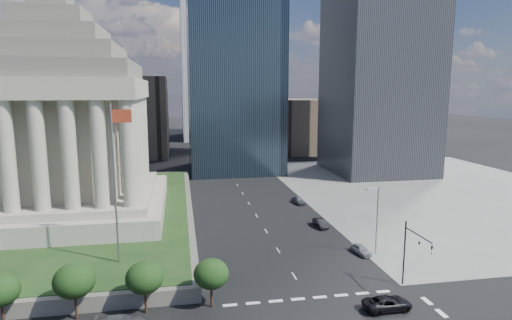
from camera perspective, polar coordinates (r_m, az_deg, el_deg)
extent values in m
plane|color=black|center=(132.67, -4.01, -0.91)|extent=(500.00, 500.00, 0.00)
cube|color=slate|center=(110.52, 22.99, -3.71)|extent=(68.00, 90.00, 0.03)
cube|color=#615E53|center=(88.58, -30.55, -6.80)|extent=(66.00, 70.00, 1.80)
cube|color=#1A3716|center=(88.34, -30.60, -6.20)|extent=(64.00, 68.00, 0.10)
cylinder|color=slate|center=(55.65, -18.31, -3.20)|extent=(0.24, 0.24, 20.00)
cube|color=maroon|center=(54.35, -17.52, 5.61)|extent=(2.40, 0.05, 1.60)
cube|color=black|center=(126.01, -2.99, 12.26)|extent=(26.00, 26.00, 60.00)
cube|color=#504136|center=(166.85, 5.83, 4.63)|extent=(20.00, 30.00, 20.00)
cube|color=#504136|center=(160.91, -16.00, 5.57)|extent=(24.00, 30.00, 28.00)
cylinder|color=black|center=(55.99, 19.16, -11.61)|extent=(0.18, 0.18, 8.00)
cylinder|color=black|center=(52.71, 20.82, -9.33)|extent=(0.14, 5.50, 0.14)
cube|color=black|center=(50.78, 22.39, -11.10)|extent=(0.30, 0.30, 1.10)
cylinder|color=slate|center=(64.05, 15.82, -7.84)|extent=(0.16, 0.16, 10.00)
cylinder|color=slate|center=(62.44, 15.27, -3.70)|extent=(1.80, 0.12, 0.12)
cube|color=slate|center=(62.09, 14.52, -3.84)|extent=(0.50, 0.22, 0.14)
imported|color=black|center=(50.72, 17.14, -17.79)|extent=(5.43, 2.65, 1.48)
imported|color=gray|center=(65.08, 13.82, -11.51)|extent=(4.12, 2.11, 1.34)
imported|color=black|center=(75.69, 8.57, -8.32)|extent=(4.33, 1.63, 1.41)
imported|color=slate|center=(90.18, 5.70, -5.35)|extent=(4.55, 2.44, 1.47)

